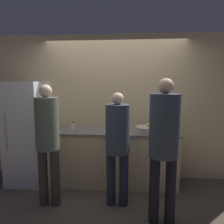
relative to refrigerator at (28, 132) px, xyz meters
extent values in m
plane|color=#4C4238|center=(1.50, -0.32, -0.89)|extent=(14.00, 14.00, 0.00)
cube|color=#D6BC8C|center=(1.50, 0.38, 0.41)|extent=(5.20, 0.06, 2.60)
cube|color=beige|center=(1.50, 0.05, -0.43)|extent=(2.16, 0.65, 0.91)
cube|color=slate|center=(1.50, 0.05, 0.04)|extent=(2.19, 0.68, 0.03)
cube|color=white|center=(0.00, 0.00, 0.00)|extent=(0.61, 0.72, 1.77)
cylinder|color=#99999E|center=(-0.18, -0.37, 0.09)|extent=(0.02, 0.02, 0.62)
cylinder|color=#38332D|center=(0.56, -0.73, -0.47)|extent=(0.13, 0.13, 0.83)
cylinder|color=#38332D|center=(0.74, -0.73, -0.47)|extent=(0.13, 0.13, 0.83)
cylinder|color=#515B4C|center=(0.65, -0.73, 0.31)|extent=(0.33, 0.33, 0.73)
sphere|color=beige|center=(0.65, -0.73, 0.76)|extent=(0.17, 0.17, 0.17)
cylinder|color=#232838|center=(1.53, -0.64, -0.50)|extent=(0.13, 0.13, 0.78)
cylinder|color=#232838|center=(1.71, -0.64, -0.50)|extent=(0.13, 0.13, 0.78)
cylinder|color=#333D47|center=(1.62, -0.64, 0.23)|extent=(0.34, 0.34, 0.68)
sphere|color=beige|center=(1.62, -0.64, 0.66)|extent=(0.16, 0.16, 0.16)
cylinder|color=black|center=(2.11, -0.99, -0.45)|extent=(0.13, 0.13, 0.87)
cylinder|color=black|center=(2.31, -0.99, -0.45)|extent=(0.13, 0.13, 0.87)
cylinder|color=#333D47|center=(2.21, -0.99, 0.36)|extent=(0.36, 0.36, 0.76)
sphere|color=#DBAD89|center=(2.21, -0.99, 0.83)|extent=(0.18, 0.18, 0.18)
cylinder|color=beige|center=(2.06, -0.10, 0.11)|extent=(0.37, 0.37, 0.11)
ellipsoid|color=yellow|center=(2.11, -0.10, 0.18)|extent=(0.15, 0.12, 0.04)
cylinder|color=silver|center=(2.13, 0.15, 0.11)|extent=(0.12, 0.12, 0.11)
cylinder|color=#99754C|center=(2.12, 0.15, 0.20)|extent=(0.01, 0.05, 0.20)
cylinder|color=#99754C|center=(2.14, 0.16, 0.20)|extent=(0.03, 0.04, 0.20)
cylinder|color=#99754C|center=(2.13, 0.14, 0.20)|extent=(0.04, 0.01, 0.20)
cylinder|color=#236033|center=(1.59, -0.17, 0.13)|extent=(0.08, 0.08, 0.15)
cylinder|color=#236033|center=(1.59, -0.17, 0.23)|extent=(0.03, 0.03, 0.05)
cylinder|color=black|center=(1.59, -0.17, 0.26)|extent=(0.04, 0.04, 0.02)
cylinder|color=silver|center=(0.84, -0.12, 0.11)|extent=(0.06, 0.06, 0.12)
cylinder|color=silver|center=(0.84, -0.12, 0.19)|extent=(0.03, 0.03, 0.04)
cylinder|color=black|center=(0.84, -0.12, 0.22)|extent=(0.03, 0.03, 0.01)
cylinder|color=gold|center=(1.54, -0.07, 0.11)|extent=(0.07, 0.07, 0.10)
camera|label=1|loc=(1.82, -3.60, 0.88)|focal=35.00mm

